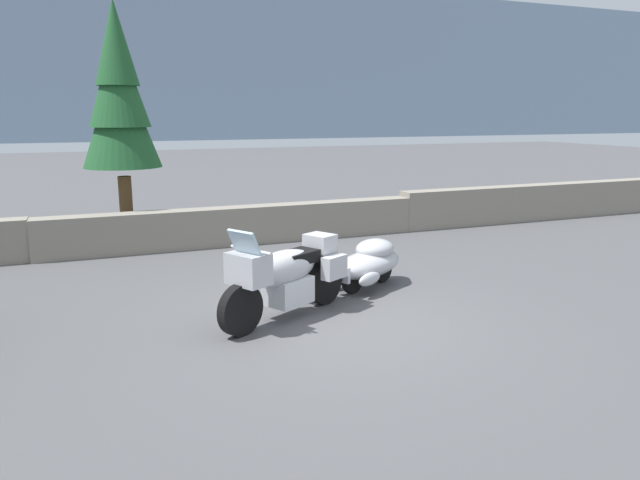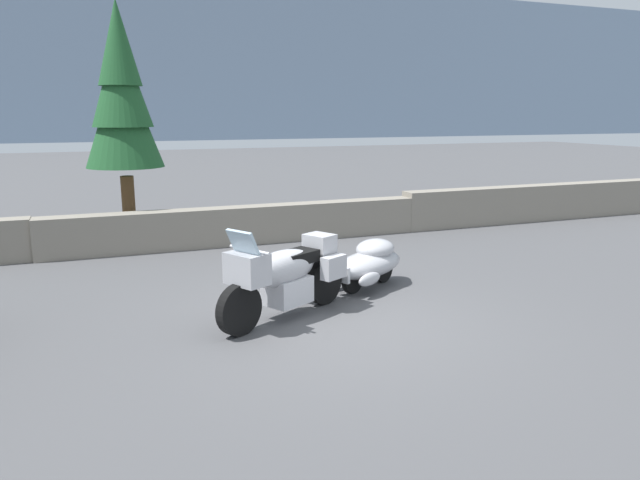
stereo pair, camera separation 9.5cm
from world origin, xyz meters
TOP-DOWN VIEW (x-y plane):
  - ground_plane at (0.00, 0.00)m, footprint 80.00×80.00m
  - stone_guard_wall at (0.47, 5.25)m, footprint 24.00×0.53m
  - distant_ridgeline at (0.00, 95.25)m, footprint 240.00×80.00m
  - touring_motorcycle at (-0.61, 0.42)m, footprint 2.10×1.38m
  - car_shaped_trailer at (1.10, 1.33)m, footprint 2.11×1.36m
  - pine_tree_tall at (-2.17, 6.23)m, footprint 1.59×1.59m

SIDE VIEW (x-z plane):
  - ground_plane at x=0.00m, z-range 0.00..0.00m
  - car_shaped_trailer at x=1.10m, z-range 0.03..0.79m
  - stone_guard_wall at x=0.47m, z-range -0.04..0.89m
  - touring_motorcycle at x=-0.61m, z-range -0.04..1.29m
  - pine_tree_tall at x=-2.17m, z-range 0.63..5.60m
  - distant_ridgeline at x=0.00m, z-range 0.00..16.00m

